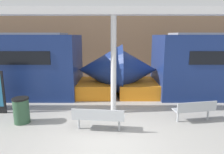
# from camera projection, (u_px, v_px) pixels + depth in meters

# --- Properties ---
(ground_plane) EXTENTS (60.00, 60.00, 0.00)m
(ground_plane) POSITION_uv_depth(u_px,v_px,m) (107.00, 144.00, 5.74)
(ground_plane) COLOR #9E9B96
(station_wall) EXTENTS (56.00, 0.20, 5.00)m
(station_wall) POSITION_uv_depth(u_px,v_px,m) (109.00, 43.00, 14.58)
(station_wall) COLOR #937051
(station_wall) RESTS_ON ground_plane
(bench_near) EXTENTS (1.72, 0.61, 0.78)m
(bench_near) POSITION_uv_depth(u_px,v_px,m) (97.00, 117.00, 6.45)
(bench_near) COLOR #ADB2B7
(bench_near) RESTS_ON ground_plane
(bench_far) EXTENTS (1.56, 0.70, 0.78)m
(bench_far) POSITION_uv_depth(u_px,v_px,m) (194.00, 109.00, 7.18)
(bench_far) COLOR #ADB2B7
(bench_far) RESTS_ON ground_plane
(trash_bin) EXTENTS (0.57, 0.57, 0.92)m
(trash_bin) POSITION_uv_depth(u_px,v_px,m) (20.00, 110.00, 7.06)
(trash_bin) COLOR #2D5138
(trash_bin) RESTS_ON ground_plane
(support_column_near) EXTENTS (0.22, 0.22, 3.81)m
(support_column_near) POSITION_uv_depth(u_px,v_px,m) (113.00, 66.00, 7.75)
(support_column_near) COLOR silver
(support_column_near) RESTS_ON ground_plane
(canopy_beam) EXTENTS (28.00, 0.60, 0.28)m
(canopy_beam) POSITION_uv_depth(u_px,v_px,m) (113.00, 11.00, 7.33)
(canopy_beam) COLOR silver
(canopy_beam) RESTS_ON support_column_near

